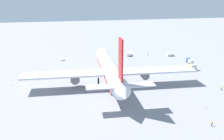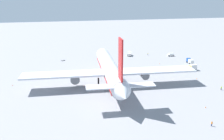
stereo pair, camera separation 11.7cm
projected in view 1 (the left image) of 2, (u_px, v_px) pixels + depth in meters
ground_plane at (110, 84)px, 109.27m from camera, size 600.00×600.00×0.00m
airliner at (110, 69)px, 105.96m from camera, size 67.65×76.20×25.06m
service_truck_0 at (190, 61)px, 142.56m from camera, size 5.81×2.72×2.69m
service_truck_1 at (129, 54)px, 161.20m from camera, size 5.75×3.86×2.59m
service_truck_2 at (192, 67)px, 129.01m from camera, size 2.79×5.19×3.21m
service_van at (171, 55)px, 160.11m from camera, size 2.47×4.48×1.97m
baggage_cart_0 at (63, 60)px, 148.85m from camera, size 2.17×2.88×0.40m
ground_worker_0 at (221, 88)px, 102.04m from camera, size 0.55×0.55×1.64m
ground_worker_2 at (212, 124)px, 73.41m from camera, size 0.42×0.42×1.62m
ground_worker_3 at (148, 54)px, 162.80m from camera, size 0.54×0.54×1.68m
traffic_cone_0 at (206, 107)px, 85.72m from camera, size 0.36×0.36×0.55m
traffic_cone_1 at (197, 78)px, 115.78m from camera, size 0.36×0.36×0.55m
traffic_cone_2 at (160, 63)px, 141.63m from camera, size 0.36×0.36×0.55m
traffic_cone_3 at (12, 85)px, 106.82m from camera, size 0.36×0.36×0.55m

